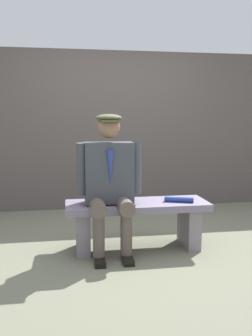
% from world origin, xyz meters
% --- Properties ---
extents(ground_plane, '(30.00, 30.00, 0.00)m').
position_xyz_m(ground_plane, '(0.00, 0.00, 0.00)').
color(ground_plane, '#6A6C58').
extents(bench, '(1.43, 0.47, 0.49)m').
position_xyz_m(bench, '(0.00, 0.00, 0.33)').
color(bench, slate).
rests_on(bench, ground).
extents(seated_man, '(0.64, 0.59, 1.37)m').
position_xyz_m(seated_man, '(0.29, 0.06, 0.76)').
color(seated_man, '#3A3E46').
rests_on(seated_man, ground).
extents(rolled_magazine, '(0.29, 0.15, 0.05)m').
position_xyz_m(rolled_magazine, '(-0.41, 0.07, 0.51)').
color(rolled_magazine, navy).
rests_on(rolled_magazine, bench).
extents(stadium_wall, '(12.00, 0.24, 2.28)m').
position_xyz_m(stadium_wall, '(0.00, -1.86, 1.14)').
color(stadium_wall, '#514846').
rests_on(stadium_wall, ground).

